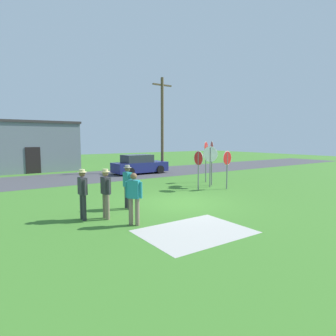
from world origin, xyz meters
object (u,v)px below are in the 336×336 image
object	(u,v)px
utility_pole	(162,123)
stop_sign_leaning_left	(206,156)
stop_sign_far_back	(227,163)
person_in_dark_shirt	(83,191)
parked_car_on_street	(139,165)
stop_sign_nearest	(210,159)
person_in_teal	(134,196)
stop_sign_rear_left	(198,163)
person_on_left	(106,191)
person_near_signs	(128,184)
stop_sign_tallest	(212,155)

from	to	relation	value
utility_pole	stop_sign_leaning_left	xyz separation A→B (m)	(-0.84, -6.31, -2.34)
stop_sign_far_back	person_in_dark_shirt	bearing A→B (deg)	-170.42
stop_sign_far_back	person_in_dark_shirt	distance (m)	8.56
parked_car_on_street	stop_sign_nearest	world-z (taller)	stop_sign_nearest
stop_sign_far_back	person_in_dark_shirt	xyz separation A→B (m)	(-8.43, -1.42, -0.46)
stop_sign_far_back	person_in_teal	bearing A→B (deg)	-157.91
stop_sign_rear_left	person_in_teal	world-z (taller)	stop_sign_rear_left
person_on_left	stop_sign_nearest	bearing A→B (deg)	20.45
stop_sign_leaning_left	person_in_teal	world-z (taller)	stop_sign_leaning_left
stop_sign_rear_left	person_near_signs	bearing A→B (deg)	-162.32
stop_sign_far_back	person_near_signs	world-z (taller)	stop_sign_far_back
stop_sign_rear_left	stop_sign_leaning_left	bearing A→B (deg)	40.06
stop_sign_rear_left	utility_pole	bearing A→B (deg)	69.48
stop_sign_tallest	person_in_teal	size ratio (longest dim) A/B	1.55
stop_sign_nearest	stop_sign_leaning_left	bearing A→B (deg)	55.35
stop_sign_leaning_left	stop_sign_rear_left	world-z (taller)	stop_sign_leaning_left
utility_pole	person_in_teal	world-z (taller)	utility_pole
parked_car_on_street	person_in_dark_shirt	size ratio (longest dim) A/B	2.49
person_in_teal	stop_sign_far_back	bearing A→B (deg)	22.09
person_on_left	stop_sign_far_back	bearing A→B (deg)	12.85
stop_sign_nearest	person_in_teal	distance (m)	8.03
stop_sign_leaning_left	person_on_left	world-z (taller)	stop_sign_leaning_left
parked_car_on_street	stop_sign_far_back	bearing A→B (deg)	-86.05
parked_car_on_street	person_on_left	size ratio (longest dim) A/B	2.49
stop_sign_nearest	person_on_left	bearing A→B (deg)	-159.55
stop_sign_nearest	stop_sign_rear_left	size ratio (longest dim) A/B	1.11
stop_sign_tallest	stop_sign_rear_left	world-z (taller)	stop_sign_tallest
parked_car_on_street	stop_sign_far_back	size ratio (longest dim) A/B	2.05
stop_sign_far_back	stop_sign_rear_left	size ratio (longest dim) A/B	1.00
stop_sign_tallest	person_in_teal	bearing A→B (deg)	-149.60
stop_sign_rear_left	person_near_signs	xyz separation A→B (m)	(-5.01, -1.60, -0.46)
stop_sign_rear_left	parked_car_on_street	bearing A→B (deg)	83.97
person_in_teal	person_near_signs	world-z (taller)	person_near_signs
stop_sign_rear_left	person_on_left	world-z (taller)	stop_sign_rear_left
stop_sign_tallest	person_near_signs	bearing A→B (deg)	-160.67
utility_pole	stop_sign_tallest	size ratio (longest dim) A/B	2.94
stop_sign_tallest	stop_sign_leaning_left	bearing A→B (deg)	63.75
utility_pole	person_in_teal	xyz separation A→B (m)	(-8.87, -11.82, -3.09)
utility_pole	stop_sign_tallest	world-z (taller)	utility_pole
stop_sign_nearest	stop_sign_rear_left	world-z (taller)	stop_sign_nearest
person_near_signs	person_on_left	xyz separation A→B (m)	(-1.25, -0.85, 0.00)
stop_sign_leaning_left	person_near_signs	size ratio (longest dim) A/B	1.49
stop_sign_tallest	person_on_left	size ratio (longest dim) A/B	1.51
utility_pole	stop_sign_far_back	bearing A→B (deg)	-100.14
person_on_left	stop_sign_rear_left	bearing A→B (deg)	21.37
stop_sign_far_back	person_near_signs	xyz separation A→B (m)	(-6.49, -0.91, -0.46)
stop_sign_nearest	stop_sign_tallest	distance (m)	0.71
parked_car_on_street	person_in_teal	world-z (taller)	person_in_teal
parked_car_on_street	stop_sign_leaning_left	xyz separation A→B (m)	(1.36, -6.31, 1.01)
stop_sign_tallest	parked_car_on_street	bearing A→B (deg)	96.19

